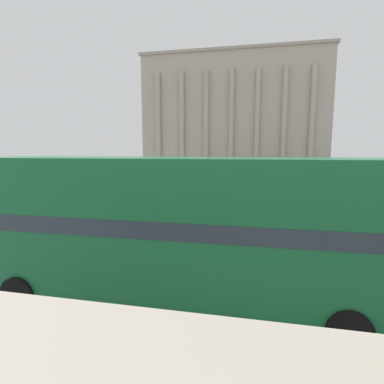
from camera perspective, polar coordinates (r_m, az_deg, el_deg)
name	(u,v)px	position (r m, az deg, el deg)	size (l,w,h in m)	color
double_decker_bus	(176,226)	(8.52, -3.02, -6.49)	(11.38, 2.64, 4.33)	black
plaza_building_left	(234,116)	(62.11, 7.97, 14.14)	(34.97, 12.88, 22.65)	#B2A893
traffic_light_near	(249,199)	(13.79, 10.84, -1.34)	(0.42, 0.24, 3.56)	black
traffic_light_mid	(301,183)	(22.58, 20.02, 1.57)	(0.42, 0.24, 3.35)	black
pedestrian_olive	(197,211)	(17.89, 1.00, -3.65)	(0.32, 0.32, 1.63)	#282B33
pedestrian_blue	(219,225)	(14.48, 5.23, -6.31)	(0.32, 0.32, 1.69)	#282B33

